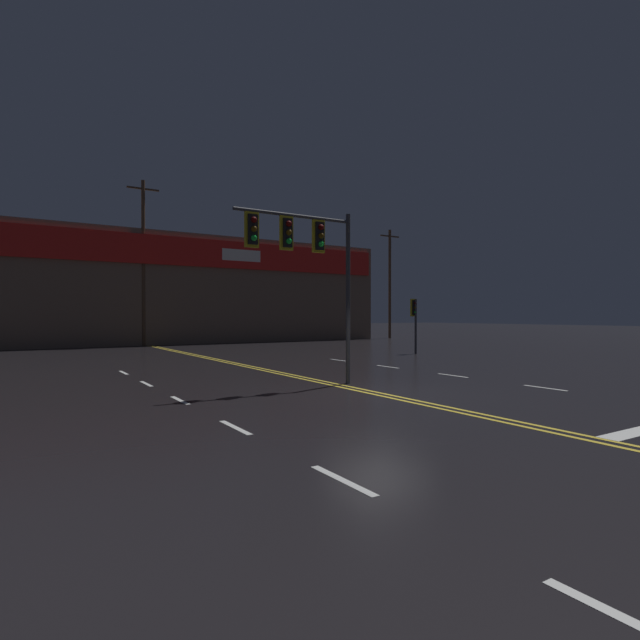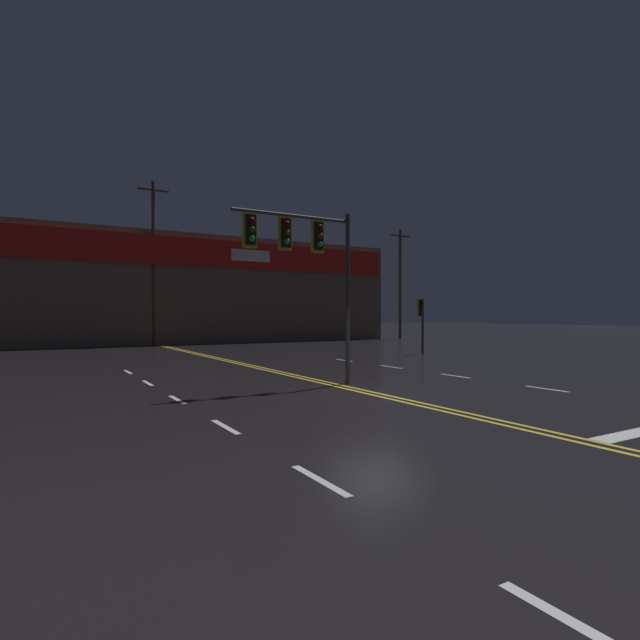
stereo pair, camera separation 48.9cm
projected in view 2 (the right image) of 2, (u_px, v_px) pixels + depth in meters
The scene contains 6 objects.
ground_plane at pixel (374, 394), 13.61m from camera, with size 200.00×200.00×0.00m, color black.
road_markings at pixel (428, 397), 13.10m from camera, with size 14.54×60.00×0.01m.
traffic_signal_median at pixel (301, 248), 14.80m from camera, with size 3.93×0.36×5.34m.
traffic_signal_corner_northeast at pixel (421, 314), 27.84m from camera, with size 0.42×0.36×3.08m.
building_backdrop at pixel (145, 290), 40.06m from camera, with size 39.73×10.23×8.30m.
utility_pole_row at pixel (155, 268), 35.63m from camera, with size 47.18×0.26×11.70m.
Camera 2 is at (-8.16, -10.97, 2.14)m, focal length 28.00 mm.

